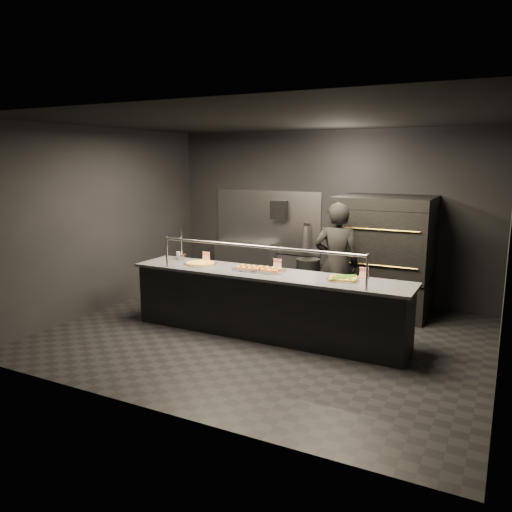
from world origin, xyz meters
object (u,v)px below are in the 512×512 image
Objects in this scene: service_counter at (266,304)px; prep_shelf at (245,264)px; round_pizza at (200,263)px; slider_tray_b at (268,270)px; towel_dispenser at (279,210)px; square_pizza at (343,279)px; trash_bin at (308,278)px; beer_tap at (181,251)px; fire_extinguisher at (306,238)px; worker at (336,263)px; pizza_oven at (384,254)px; slider_tray_a at (249,268)px.

service_counter is 3.42× the size of prep_shelf.
slider_tray_b reaches higher than round_pizza.
towel_dispenser reaches higher than square_pizza.
towel_dispenser is 0.49× the size of trash_bin.
towel_dispenser is at bearing 5.71° from prep_shelf.
round_pizza is 0.71× the size of trash_bin.
fire_extinguisher is at bearing 60.41° from beer_tap.
worker is at bearing 27.16° from round_pizza.
towel_dispenser is (0.70, 0.07, 1.10)m from prep_shelf.
pizza_oven reaches higher than prep_shelf.
round_pizza is 2.36m from trash_bin.
prep_shelf reaches higher than trash_bin.
slider_tray_b is 0.26× the size of worker.
prep_shelf is 2.69m from worker.
towel_dispenser is at bearing 104.32° from slider_tray_a.
slider_tray_b is (1.15, -0.01, 0.01)m from round_pizza.
round_pizza is (0.45, -2.27, 0.49)m from prep_shelf.
service_counter is 2.30m from pizza_oven.
towel_dispenser reaches higher than slider_tray_b.
fire_extinguisher is (-1.55, 0.50, 0.09)m from pizza_oven.
prep_shelf is 0.64× the size of worker.
fire_extinguisher is at bearing 1.04° from towel_dispenser.
square_pizza is 0.24× the size of worker.
worker is at bearing 19.19° from beer_tap.
beer_tap is at bearing 177.19° from square_pizza.
square_pizza is (1.44, -2.33, -0.12)m from fire_extinguisher.
worker is (2.29, -1.32, 0.48)m from prep_shelf.
slider_tray_b is at bearing 37.97° from worker.
towel_dispenser is 0.72× the size of slider_tray_b.
prep_shelf is 2.36m from round_pizza.
towel_dispenser reaches higher than service_counter.
slider_tray_a is (0.60, -2.36, -0.61)m from towel_dispenser.
round_pizza is (0.45, -0.14, -0.13)m from beer_tap.
pizza_oven is at bearing 51.34° from slider_tray_a.
pizza_oven reaches higher than beer_tap.
worker is (-0.40, 0.93, -0.01)m from square_pizza.
square_pizza is at bearing -58.04° from trash_bin.
service_counter reaches higher than slider_tray_a.
square_pizza is at bearing -39.93° from prep_shelf.
pizza_oven is 3.78× the size of fire_extinguisher.
slider_tray_a is 0.24× the size of worker.
round_pizza is 1.12× the size of slider_tray_a.
worker is at bearing 54.13° from slider_tray_b.
beer_tap is at bearing -119.59° from fire_extinguisher.
pizza_oven is 1.55m from trash_bin.
slider_tray_b is 1.11× the size of square_pizza.
towel_dispenser is 0.68× the size of beer_tap.
prep_shelf is at bearing 125.05° from slider_tray_b.
slider_tray_a is (0.05, -2.37, -0.12)m from fire_extinguisher.
fire_extinguisher is at bearing 162.11° from pizza_oven.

